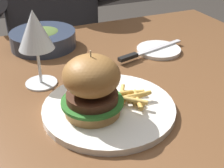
% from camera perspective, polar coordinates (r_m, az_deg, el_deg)
% --- Properties ---
extents(dining_table, '(1.22, 0.80, 0.74)m').
position_cam_1_polar(dining_table, '(0.80, -4.95, -5.92)').
color(dining_table, brown).
rests_on(dining_table, ground).
extents(main_plate, '(0.27, 0.27, 0.01)m').
position_cam_1_polar(main_plate, '(0.64, -0.58, -4.43)').
color(main_plate, white).
rests_on(main_plate, dining_table).
extents(burger_sandwich, '(0.12, 0.12, 0.13)m').
position_cam_1_polar(burger_sandwich, '(0.59, -3.72, -0.32)').
color(burger_sandwich, '#B78447').
rests_on(burger_sandwich, main_plate).
extents(fries_pile, '(0.11, 0.11, 0.02)m').
position_cam_1_polar(fries_pile, '(0.65, 3.13, -2.34)').
color(fries_pile, '#E0B251').
rests_on(fries_pile, main_plate).
extents(wine_glass, '(0.08, 0.08, 0.18)m').
position_cam_1_polar(wine_glass, '(0.71, -13.93, 9.20)').
color(wine_glass, silver).
rests_on(wine_glass, dining_table).
extents(bread_plate, '(0.13, 0.13, 0.01)m').
position_cam_1_polar(bread_plate, '(0.92, 8.52, 6.19)').
color(bread_plate, white).
rests_on(bread_plate, dining_table).
extents(table_knife, '(0.23, 0.07, 0.01)m').
position_cam_1_polar(table_knife, '(0.88, 6.19, 5.91)').
color(table_knife, silver).
rests_on(table_knife, bread_plate).
extents(soup_bowl, '(0.19, 0.19, 0.05)m').
position_cam_1_polar(soup_bowl, '(0.96, -12.47, 8.15)').
color(soup_bowl, '#2D384C').
rests_on(soup_bowl, dining_table).
extents(diner_person, '(0.51, 0.36, 1.18)m').
position_cam_1_polar(diner_person, '(1.43, -10.63, 6.97)').
color(diner_person, '#282833').
rests_on(diner_person, ground).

